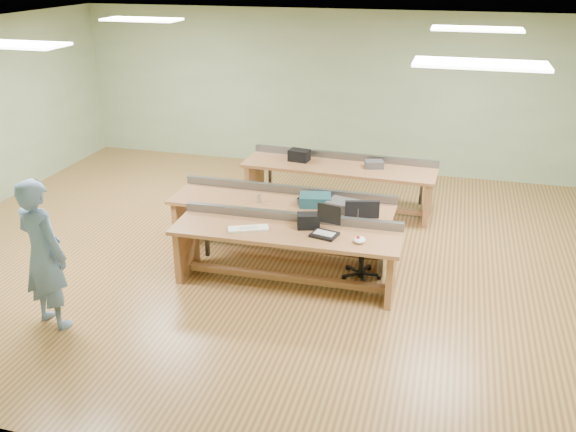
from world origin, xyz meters
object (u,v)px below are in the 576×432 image
object	(u,v)px
workbench_back	(339,176)
camera_bag	(308,221)
person	(43,254)
laptop_base	(324,235)
parts_bin_grey	(346,206)
mug	(301,202)
task_chair	(361,250)
drinks_can	(259,198)
parts_bin_teal	(315,200)
workbench_mid	(282,214)
workbench_front	(286,244)

from	to	relation	value
workbench_back	camera_bag	size ratio (longest dim) A/B	11.42
person	laptop_base	distance (m)	3.21
parts_bin_grey	mug	size ratio (longest dim) A/B	4.04
task_chair	parts_bin_grey	bearing A→B (deg)	115.97
camera_bag	person	bearing A→B (deg)	-163.33
laptop_base	drinks_can	bearing A→B (deg)	155.59
parts_bin_teal	drinks_can	world-z (taller)	parts_bin_teal
drinks_can	parts_bin_teal	bearing A→B (deg)	8.03
camera_bag	parts_bin_teal	size ratio (longest dim) A/B	0.66
workbench_mid	workbench_back	world-z (taller)	same
workbench_mid	camera_bag	bearing A→B (deg)	-53.05
person	mug	distance (m)	3.35
task_chair	parts_bin_grey	size ratio (longest dim) A/B	2.03
task_chair	camera_bag	bearing A→B (deg)	-166.82
workbench_front	workbench_mid	size ratio (longest dim) A/B	0.92
workbench_back	mug	xyz separation A→B (m)	(-0.18, -1.82, 0.24)
workbench_back	parts_bin_teal	size ratio (longest dim) A/B	7.52
workbench_back	person	size ratio (longest dim) A/B	1.79
workbench_front	task_chair	size ratio (longest dim) A/B	2.93
workbench_front	laptop_base	distance (m)	0.55
parts_bin_grey	mug	xyz separation A→B (m)	(-0.63, 0.05, -0.02)
laptop_base	parts_bin_teal	size ratio (longest dim) A/B	0.74
parts_bin_teal	mug	xyz separation A→B (m)	(-0.19, -0.04, -0.03)
parts_bin_teal	workbench_mid	bearing A→B (deg)	178.44
laptop_base	parts_bin_teal	bearing A→B (deg)	122.17
workbench_front	camera_bag	size ratio (longest dim) A/B	10.43
workbench_mid	task_chair	world-z (taller)	task_chair
workbench_mid	camera_bag	size ratio (longest dim) A/B	11.35
camera_bag	parts_bin_teal	bearing A→B (deg)	79.32
camera_bag	parts_bin_teal	distance (m)	0.76
workbench_back	parts_bin_grey	xyz separation A→B (m)	(0.45, -1.88, 0.25)
person	laptop_base	bearing A→B (deg)	-133.64
camera_bag	laptop_base	bearing A→B (deg)	-53.68
task_chair	parts_bin_teal	world-z (taller)	task_chair
laptop_base	camera_bag	xyz separation A→B (m)	(-0.25, 0.18, 0.08)
parts_bin_teal	mug	bearing A→B (deg)	-167.15
person	drinks_can	world-z (taller)	person
parts_bin_teal	mug	size ratio (longest dim) A/B	3.49
workbench_front	laptop_base	size ratio (longest dim) A/B	9.32
task_chair	workbench_mid	bearing A→B (deg)	145.61
workbench_front	camera_bag	bearing A→B (deg)	25.80
workbench_back	parts_bin_grey	distance (m)	1.95
workbench_mid	parts_bin_grey	distance (m)	0.96
workbench_back	drinks_can	world-z (taller)	drinks_can
laptop_base	camera_bag	world-z (taller)	camera_bag
workbench_mid	parts_bin_grey	size ratio (longest dim) A/B	6.45
laptop_base	camera_bag	distance (m)	0.32
person	mug	size ratio (longest dim) A/B	14.63
laptop_base	parts_bin_grey	bearing A→B (deg)	95.16
workbench_front	drinks_can	distance (m)	1.02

